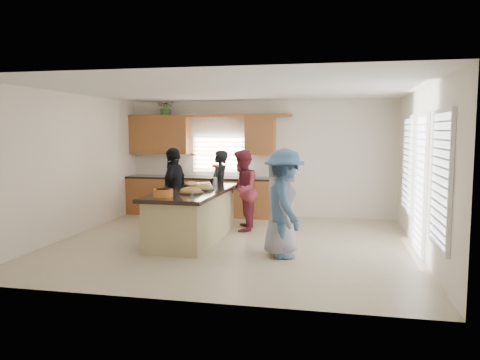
% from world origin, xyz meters
% --- Properties ---
extents(floor, '(6.50, 6.50, 0.00)m').
position_xyz_m(floor, '(0.00, 0.00, 0.00)').
color(floor, '#BCAB8C').
rests_on(floor, ground).
extents(room_shell, '(6.52, 6.02, 2.81)m').
position_xyz_m(room_shell, '(0.00, 0.00, 1.90)').
color(room_shell, silver).
rests_on(room_shell, ground).
extents(back_cabinetry, '(4.08, 0.66, 2.46)m').
position_xyz_m(back_cabinetry, '(-1.47, 2.73, 0.91)').
color(back_cabinetry, '#94572B').
rests_on(back_cabinetry, ground).
extents(right_wall_glazing, '(0.06, 4.00, 2.25)m').
position_xyz_m(right_wall_glazing, '(3.22, -0.13, 1.34)').
color(right_wall_glazing, white).
rests_on(right_wall_glazing, ground).
extents(island, '(1.21, 2.72, 0.95)m').
position_xyz_m(island, '(-0.81, 0.13, 0.45)').
color(island, tan).
rests_on(island, ground).
extents(platter_front, '(0.45, 0.45, 0.18)m').
position_xyz_m(platter_front, '(-0.71, -0.28, 0.98)').
color(platter_front, black).
rests_on(platter_front, island).
extents(platter_mid, '(0.42, 0.42, 0.17)m').
position_xyz_m(platter_mid, '(-0.62, 0.21, 0.98)').
color(platter_mid, black).
rests_on(platter_mid, island).
extents(platter_back, '(0.32, 0.32, 0.13)m').
position_xyz_m(platter_back, '(-1.05, 0.81, 0.98)').
color(platter_back, black).
rests_on(platter_back, island).
extents(salad_bowl, '(0.33, 0.33, 0.13)m').
position_xyz_m(salad_bowl, '(-1.03, -0.81, 1.02)').
color(salad_bowl, '#CB6525').
rests_on(salad_bowl, island).
extents(clear_cup, '(0.07, 0.07, 0.09)m').
position_xyz_m(clear_cup, '(-0.51, -0.81, 0.99)').
color(clear_cup, white).
rests_on(clear_cup, island).
extents(plate_stack, '(0.24, 0.24, 0.06)m').
position_xyz_m(plate_stack, '(-0.80, 0.94, 0.98)').
color(plate_stack, '#BC93D6').
rests_on(plate_stack, island).
extents(flower_vase, '(0.14, 0.14, 0.41)m').
position_xyz_m(flower_vase, '(-0.66, 1.25, 1.18)').
color(flower_vase, silver).
rests_on(flower_vase, island).
extents(potted_plant, '(0.50, 0.45, 0.48)m').
position_xyz_m(potted_plant, '(-2.31, 2.82, 2.64)').
color(potted_plant, '#396A2A').
rests_on(potted_plant, back_cabinetry).
extents(woman_left_back, '(0.47, 0.65, 1.64)m').
position_xyz_m(woman_left_back, '(-0.69, 1.72, 0.82)').
color(woman_left_back, black).
rests_on(woman_left_back, ground).
extents(woman_left_mid, '(0.72, 0.88, 1.69)m').
position_xyz_m(woman_left_mid, '(-0.06, 1.14, 0.84)').
color(woman_left_mid, maroon).
rests_on(woman_left_mid, ground).
extents(woman_left_front, '(0.48, 1.04, 1.74)m').
position_xyz_m(woman_left_front, '(-1.34, 0.62, 0.87)').
color(woman_left_front, black).
rests_on(woman_left_front, ground).
extents(woman_right_back, '(1.04, 1.32, 1.79)m').
position_xyz_m(woman_right_back, '(1.04, -0.79, 0.89)').
color(woman_right_back, '#37557A').
rests_on(woman_right_back, ground).
extents(woman_right_front, '(0.69, 0.93, 1.74)m').
position_xyz_m(woman_right_front, '(0.97, -0.67, 0.87)').
color(woman_right_front, gray).
rests_on(woman_right_front, ground).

